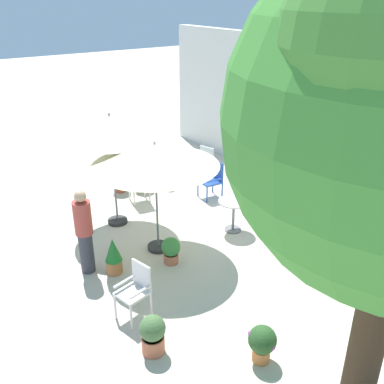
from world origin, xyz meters
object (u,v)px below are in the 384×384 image
Objects in this scene: patio_umbrella_0 at (110,127)px; standing_person at (84,231)px; cafe_table_0 at (234,210)px; potted_plant_4 at (119,178)px; potted_plant_0 at (113,256)px; potted_plant_8 at (143,177)px; potted_plant_3 at (140,173)px; potted_plant_7 at (153,333)px; potted_plant_2 at (171,250)px; patio_chair_0 at (140,183)px; potted_plant_1 at (316,254)px; patio_umbrella_1 at (155,155)px; patio_chair_1 at (204,160)px; patio_chair_2 at (213,178)px; potted_plant_6 at (262,342)px; potted_plant_5 at (168,176)px; patio_chair_3 at (136,287)px.

patio_umbrella_0 is 1.53× the size of standing_person.
cafe_table_0 is 3.44m from potted_plant_4.
potted_plant_8 is at bearing 142.91° from potted_plant_0.
potted_plant_7 is at bearing -26.93° from potted_plant_3.
potted_plant_7 is (1.79, -1.43, 0.05)m from potted_plant_2.
patio_chair_0 reaches higher than potted_plant_2.
potted_plant_1 is 3.52m from potted_plant_7.
patio_umbrella_1 reaches higher than cafe_table_0.
patio_chair_1 is 0.53× the size of standing_person.
potted_plant_1 is 4.27m from standing_person.
patio_umbrella_0 is at bearing 152.49° from potted_plant_0.
potted_plant_1 is (4.77, -0.91, -0.19)m from patio_chair_1.
patio_umbrella_0 reaches higher than potted_plant_0.
patio_chair_0 reaches higher than potted_plant_0.
patio_chair_2 is at bearing 119.07° from patio_umbrella_1.
potted_plant_6 is (3.13, 0.77, -0.03)m from potted_plant_0.
cafe_table_0 is 0.99× the size of potted_plant_0.
patio_umbrella_1 is 1.87m from standing_person.
potted_plant_5 is at bearing -176.61° from potted_plant_1.
potted_plant_7 reaches higher than potted_plant_2.
cafe_table_0 reaches higher than potted_plant_7.
patio_umbrella_0 reaches higher than potted_plant_8.
patio_umbrella_1 is 3.77× the size of potted_plant_8.
potted_plant_1 is (4.38, 1.31, -0.20)m from patio_chair_0.
potted_plant_8 is (-2.96, 2.24, -0.01)m from potted_plant_0.
potted_plant_1 is at bearing 8.71° from cafe_table_0.
patio_umbrella_1 is at bearing -138.40° from potted_plant_1.
patio_chair_0 is at bearing 163.56° from potted_plant_2.
potted_plant_8 is at bearing 159.93° from potted_plant_2.
patio_chair_2 reaches higher than patio_chair_1.
potted_plant_3 is (-0.66, -1.65, -0.21)m from patio_chair_1.
potted_plant_7 reaches higher than potted_plant_3.
potted_plant_5 is at bearing 144.27° from patio_umbrella_1.
standing_person reaches higher than potted_plant_0.
potted_plant_8 reaches higher than potted_plant_3.
patio_chair_1 is 1.83m from potted_plant_8.
patio_umbrella_1 reaches higher than potted_plant_3.
potted_plant_1 is 0.95× the size of potted_plant_5.
potted_plant_5 is at bearing -88.78° from patio_chair_1.
patio_umbrella_1 is 3.79m from potted_plant_3.
potted_plant_1 is at bearing 50.31° from potted_plant_2.
potted_plant_6 is (5.81, -2.07, -0.02)m from potted_plant_5.
potted_plant_0 is (-1.29, 0.21, -0.18)m from patio_chair_3.
standing_person is (2.38, -4.42, 0.33)m from patio_chair_1.
patio_chair_0 reaches higher than patio_chair_1.
potted_plant_4 is at bearing -132.28° from patio_chair_2.
patio_chair_3 is at bearing -40.36° from patio_umbrella_1.
potted_plant_5 is at bearing 179.40° from cafe_table_0.
cafe_table_0 is 1.81m from potted_plant_2.
patio_chair_2 reaches higher than potted_plant_7.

